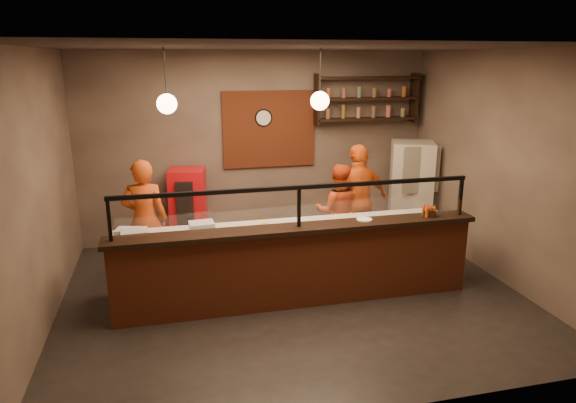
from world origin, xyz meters
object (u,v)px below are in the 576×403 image
object	(u,v)px
cook_left	(145,220)
pizza_dough	(357,222)
cook_right	(359,201)
pepper_mill	(459,207)
cook_mid	(338,212)
fridge	(411,190)
red_cooler	(189,209)
condiment_caddy	(429,213)
wall_clock	(263,118)

from	to	relation	value
cook_left	pizza_dough	xyz separation A→B (m)	(2.83, -0.91, 0.04)
cook_left	cook_right	size ratio (longest dim) A/B	0.96
cook_right	pepper_mill	xyz separation A→B (m)	(0.84, -1.48, 0.26)
cook_mid	fridge	bearing A→B (deg)	-138.80
cook_right	cook_mid	bearing A→B (deg)	-11.35
fridge	red_cooler	xyz separation A→B (m)	(-3.84, 0.31, -0.17)
cook_mid	cook_right	size ratio (longest dim) A/B	0.84
cook_mid	condiment_caddy	xyz separation A→B (m)	(0.76, -1.43, 0.35)
wall_clock	fridge	world-z (taller)	wall_clock
wall_clock	condiment_caddy	distance (m)	3.37
cook_mid	red_cooler	distance (m)	2.48
cook_left	fridge	distance (m)	4.56
cook_left	fridge	bearing A→B (deg)	-162.20
pepper_mill	cook_right	bearing A→B (deg)	119.61
cook_mid	fridge	world-z (taller)	fridge
cook_right	condiment_caddy	xyz separation A→B (m)	(0.42, -1.45, 0.20)
cook_left	condiment_caddy	distance (m)	3.92
fridge	wall_clock	bearing A→B (deg)	-172.66
pepper_mill	cook_mid	bearing A→B (deg)	128.97
red_cooler	pizza_dough	bearing A→B (deg)	-33.55
cook_right	pepper_mill	bearing A→B (deg)	105.31
cook_mid	pepper_mill	bearing A→B (deg)	146.33
cook_right	condiment_caddy	world-z (taller)	cook_right
red_cooler	cook_right	bearing A→B (deg)	-11.79
pizza_dough	wall_clock	bearing A→B (deg)	109.92
wall_clock	cook_left	size ratio (longest dim) A/B	0.17
wall_clock	cook_mid	distance (m)	2.09
cook_right	pizza_dough	world-z (taller)	cook_right
fridge	condiment_caddy	size ratio (longest dim) A/B	10.57
pizza_dough	pepper_mill	size ratio (longest dim) A/B	2.42
fridge	pepper_mill	distance (m)	2.22
cook_right	fridge	world-z (taller)	cook_right
fridge	red_cooler	distance (m)	3.86
cook_left	fridge	size ratio (longest dim) A/B	1.03
pepper_mill	cook_left	bearing A→B (deg)	161.51
cook_mid	pizza_dough	bearing A→B (deg)	102.77
fridge	red_cooler	size ratio (longest dim) A/B	1.26
cook_right	pepper_mill	world-z (taller)	cook_right
wall_clock	cook_left	xyz separation A→B (m)	(-1.99, -1.41, -1.23)
cook_left	pizza_dough	bearing A→B (deg)	170.10
cook_left	red_cooler	xyz separation A→B (m)	(0.65, 1.10, -0.20)
wall_clock	red_cooler	bearing A→B (deg)	-166.97
pepper_mill	condiment_caddy	bearing A→B (deg)	175.84
wall_clock	red_cooler	distance (m)	1.98
fridge	condiment_caddy	xyz separation A→B (m)	(-0.82, -2.13, 0.26)
cook_right	condiment_caddy	distance (m)	1.52
wall_clock	red_cooler	world-z (taller)	wall_clock
cook_mid	condiment_caddy	size ratio (longest dim) A/B	9.47
cook_mid	pepper_mill	world-z (taller)	cook_mid
wall_clock	cook_right	world-z (taller)	wall_clock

